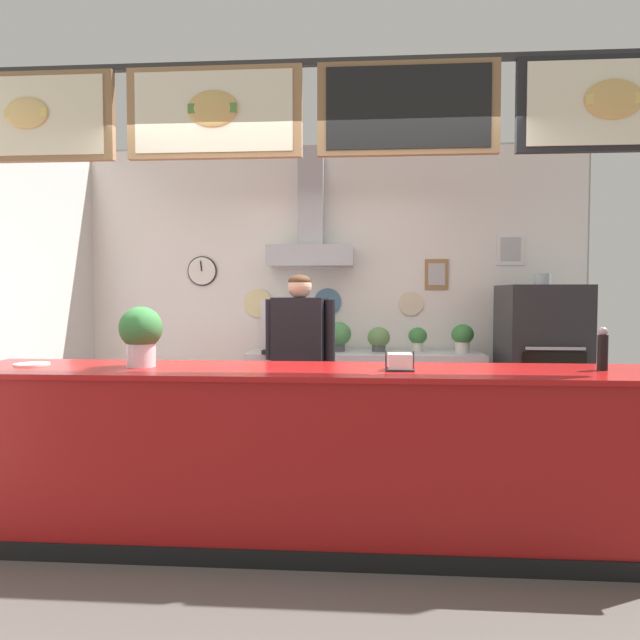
% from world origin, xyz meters
% --- Properties ---
extents(ground_plane, '(6.00, 6.00, 0.00)m').
position_xyz_m(ground_plane, '(0.00, 0.00, 0.00)').
color(ground_plane, '#514C47').
extents(back_wall_assembly, '(5.00, 2.46, 2.93)m').
position_xyz_m(back_wall_assembly, '(-0.01, 2.06, 1.58)').
color(back_wall_assembly, '#9E9E99').
rests_on(back_wall_assembly, ground_plane).
extents(service_counter, '(4.08, 0.72, 1.03)m').
position_xyz_m(service_counter, '(0.00, -0.28, 0.51)').
color(service_counter, maroon).
rests_on(service_counter, ground_plane).
extents(back_prep_counter, '(2.18, 0.61, 0.92)m').
position_xyz_m(back_prep_counter, '(0.34, 1.84, 0.45)').
color(back_prep_counter, silver).
rests_on(back_prep_counter, ground_plane).
extents(pizza_oven, '(0.67, 0.74, 1.64)m').
position_xyz_m(pizza_oven, '(1.88, 1.55, 0.77)').
color(pizza_oven, '#232326').
rests_on(pizza_oven, ground_plane).
extents(shop_worker, '(0.56, 0.30, 1.62)m').
position_xyz_m(shop_worker, '(-0.17, 0.89, 0.87)').
color(shop_worker, '#232328').
rests_on(shop_worker, ground_plane).
extents(espresso_machine, '(0.45, 0.56, 0.49)m').
position_xyz_m(espresso_machine, '(-0.38, 1.81, 1.16)').
color(espresso_machine, silver).
rests_on(espresso_machine, back_prep_counter).
extents(potted_basil, '(0.17, 0.17, 0.23)m').
position_xyz_m(potted_basil, '(0.84, 1.87, 1.05)').
color(potted_basil, beige).
rests_on(potted_basil, back_prep_counter).
extents(potted_oregano, '(0.25, 0.25, 0.28)m').
position_xyz_m(potted_oregano, '(0.09, 1.86, 1.08)').
color(potted_oregano, '#4C4C51').
rests_on(potted_oregano, back_prep_counter).
extents(potted_sage, '(0.20, 0.20, 0.26)m').
position_xyz_m(potted_sage, '(1.24, 1.82, 1.07)').
color(potted_sage, beige).
rests_on(potted_sage, back_prep_counter).
extents(potted_rosemary, '(0.21, 0.21, 0.23)m').
position_xyz_m(potted_rosemary, '(0.47, 1.85, 1.04)').
color(potted_rosemary, '#4C4C51').
rests_on(potted_rosemary, back_prep_counter).
extents(basil_vase, '(0.25, 0.25, 0.36)m').
position_xyz_m(basil_vase, '(-1.00, -0.27, 1.22)').
color(basil_vase, silver).
rests_on(basil_vase, service_counter).
extents(condiment_plate, '(0.21, 0.21, 0.01)m').
position_xyz_m(condiment_plate, '(-1.69, -0.25, 1.04)').
color(condiment_plate, white).
rests_on(condiment_plate, service_counter).
extents(napkin_holder, '(0.16, 0.16, 0.11)m').
position_xyz_m(napkin_holder, '(0.53, -0.31, 1.07)').
color(napkin_holder, '#262628').
rests_on(napkin_holder, service_counter).
extents(pepper_grinder, '(0.06, 0.06, 0.25)m').
position_xyz_m(pepper_grinder, '(1.68, -0.24, 1.15)').
color(pepper_grinder, black).
rests_on(pepper_grinder, service_counter).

